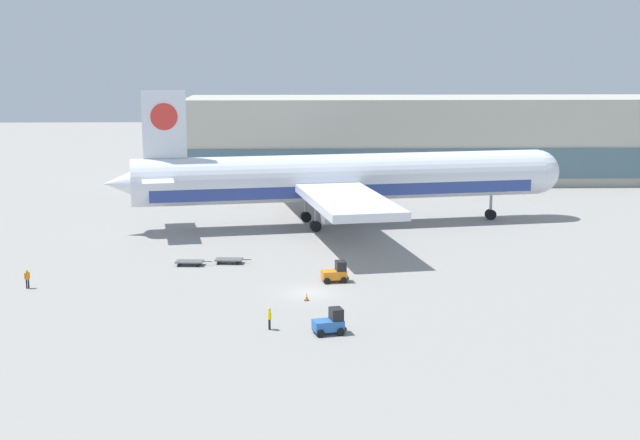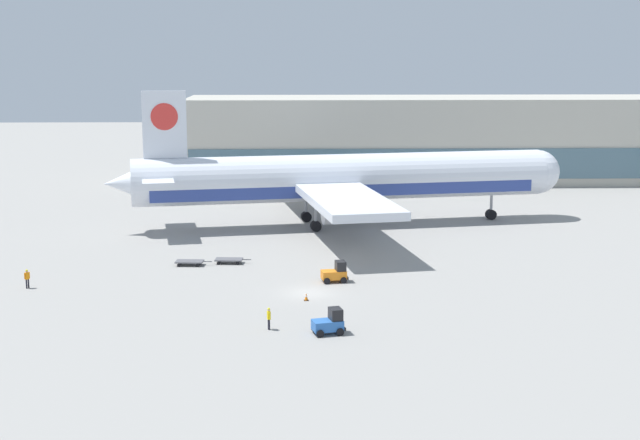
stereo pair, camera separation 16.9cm
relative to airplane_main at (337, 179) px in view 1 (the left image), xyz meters
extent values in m
plane|color=gray|center=(-4.10, -31.82, -5.84)|extent=(400.00, 400.00, 0.00)
cube|color=#BCB7A8|center=(21.88, 40.19, 1.16)|extent=(90.00, 18.00, 14.00)
cube|color=slate|center=(21.88, 31.09, -1.99)|extent=(88.20, 0.20, 4.90)
cylinder|color=silver|center=(0.78, 0.14, 0.26)|extent=(52.23, 14.61, 5.80)
cube|color=#2D428E|center=(0.78, 0.14, -1.04)|extent=(48.11, 13.78, 1.45)
sphere|color=silver|center=(26.40, 4.58, 0.26)|extent=(5.68, 5.68, 5.68)
cone|color=silver|center=(-24.84, -4.31, 0.26)|extent=(7.23, 6.52, 5.51)
cube|color=silver|center=(-20.74, -3.60, 7.16)|extent=(5.20, 1.32, 8.00)
cylinder|color=red|center=(-20.74, -3.60, 8.12)|extent=(3.25, 1.09, 3.20)
cube|color=silver|center=(-21.76, -3.78, 0.84)|extent=(5.77, 13.42, 0.50)
cube|color=silver|center=(-1.78, -0.31, -0.46)|extent=(16.09, 48.66, 0.90)
cylinder|color=#9EA0A5|center=(-0.06, -10.24, -2.26)|extent=(4.62, 3.48, 2.80)
cylinder|color=#9EA0A5|center=(-3.50, 9.62, -2.26)|extent=(4.62, 3.48, 2.80)
cylinder|color=#9EA0A5|center=(20.25, 3.51, -3.19)|extent=(0.36, 0.36, 4.00)
cylinder|color=black|center=(20.25, 3.51, -5.19)|extent=(1.43, 1.11, 1.30)
cylinder|color=#9EA0A5|center=(-2.77, -3.73, -3.19)|extent=(0.36, 0.36, 4.00)
cylinder|color=black|center=(-2.77, -3.73, -5.19)|extent=(1.43, 1.11, 1.30)
cylinder|color=#9EA0A5|center=(-3.87, 2.58, -3.19)|extent=(0.36, 0.36, 4.00)
cylinder|color=black|center=(-3.87, 2.58, -5.19)|extent=(1.43, 1.11, 1.30)
cube|color=orange|center=(-1.62, -27.98, -5.14)|extent=(2.50, 1.75, 0.80)
cube|color=black|center=(-0.98, -27.87, -4.29)|extent=(1.09, 1.37, 0.90)
cube|color=black|center=(-0.41, -27.78, -5.42)|extent=(0.36, 1.27, 0.24)
cylinder|color=black|center=(-0.94, -27.16, -5.54)|extent=(0.63, 0.33, 0.60)
cylinder|color=black|center=(-0.71, -28.54, -5.54)|extent=(0.63, 0.33, 0.60)
cylinder|color=black|center=(-2.53, -27.42, -5.54)|extent=(0.63, 0.33, 0.60)
cylinder|color=black|center=(-2.30, -28.80, -5.54)|extent=(0.63, 0.33, 0.60)
cube|color=#2D66B7|center=(-2.78, -43.79, -5.14)|extent=(2.58, 1.93, 0.80)
cube|color=black|center=(-2.15, -43.63, -4.29)|extent=(1.18, 1.42, 0.90)
cube|color=black|center=(-1.59, -43.48, -5.42)|extent=(0.47, 1.26, 0.24)
cylinder|color=black|center=(-2.18, -42.91, -5.54)|extent=(0.64, 0.38, 0.60)
cylinder|color=black|center=(-1.83, -44.27, -5.54)|extent=(0.64, 0.38, 0.60)
cylinder|color=black|center=(-3.74, -43.31, -5.54)|extent=(0.64, 0.38, 0.60)
cylinder|color=black|center=(-3.39, -44.67, -5.54)|extent=(0.64, 0.38, 0.60)
cube|color=#56565B|center=(-16.09, -20.94, -5.42)|extent=(2.90, 1.70, 0.12)
cube|color=#56565B|center=(-14.25, -21.08, -5.42)|extent=(0.90, 0.14, 0.08)
cylinder|color=black|center=(-15.07, -20.38, -5.66)|extent=(0.37, 0.17, 0.36)
cylinder|color=black|center=(-15.16, -21.65, -5.66)|extent=(0.37, 0.17, 0.36)
cylinder|color=black|center=(-17.02, -20.24, -5.66)|extent=(0.37, 0.17, 0.36)
cylinder|color=black|center=(-17.12, -21.51, -5.66)|extent=(0.37, 0.17, 0.36)
cube|color=#56565B|center=(-12.13, -20.16, -5.42)|extent=(2.90, 1.70, 0.12)
cube|color=#56565B|center=(-10.29, -20.29, -5.42)|extent=(0.90, 0.14, 0.08)
cylinder|color=black|center=(-11.11, -19.59, -5.66)|extent=(0.37, 0.17, 0.36)
cylinder|color=black|center=(-11.20, -20.87, -5.66)|extent=(0.37, 0.17, 0.36)
cylinder|color=black|center=(-13.06, -19.45, -5.66)|extent=(0.37, 0.17, 0.36)
cylinder|color=black|center=(-13.16, -20.72, -5.66)|extent=(0.37, 0.17, 0.36)
cylinder|color=black|center=(-30.10, -29.59, -5.41)|extent=(0.14, 0.14, 0.86)
cylinder|color=black|center=(-29.96, -29.45, -5.41)|extent=(0.14, 0.14, 0.86)
cube|color=orange|center=(-30.03, -29.52, -4.66)|extent=(0.41, 0.41, 0.65)
cylinder|color=orange|center=(-30.20, -29.69, -4.62)|extent=(0.09, 0.09, 0.58)
cylinder|color=orange|center=(-29.86, -29.35, -4.62)|extent=(0.09, 0.09, 0.58)
sphere|color=tan|center=(-30.03, -29.52, -4.22)|extent=(0.23, 0.23, 0.23)
sphere|color=yellow|center=(-30.03, -29.52, -4.15)|extent=(0.22, 0.22, 0.22)
cylinder|color=black|center=(-7.38, -42.51, -5.41)|extent=(0.14, 0.14, 0.86)
cylinder|color=black|center=(-7.33, -42.70, -5.41)|extent=(0.14, 0.14, 0.86)
cube|color=yellow|center=(-7.36, -42.60, -4.66)|extent=(0.31, 0.41, 0.64)
cylinder|color=yellow|center=(-7.42, -42.37, -4.63)|extent=(0.09, 0.09, 0.58)
cylinder|color=yellow|center=(-7.29, -42.83, -4.63)|extent=(0.09, 0.09, 0.58)
sphere|color=#DBB28E|center=(-7.36, -42.60, -4.23)|extent=(0.23, 0.23, 0.23)
sphere|color=yellow|center=(-7.36, -42.60, -4.16)|extent=(0.22, 0.22, 0.22)
cube|color=black|center=(-4.32, -34.36, -5.82)|extent=(0.40, 0.40, 0.04)
cone|color=orange|center=(-4.32, -34.36, -5.48)|extent=(0.32, 0.32, 0.64)
cylinder|color=white|center=(-4.32, -34.36, -5.45)|extent=(0.19, 0.19, 0.09)
camera|label=1|loc=(-5.37, -109.91, 15.68)|focal=50.00mm
camera|label=2|loc=(-5.20, -109.91, 15.68)|focal=50.00mm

